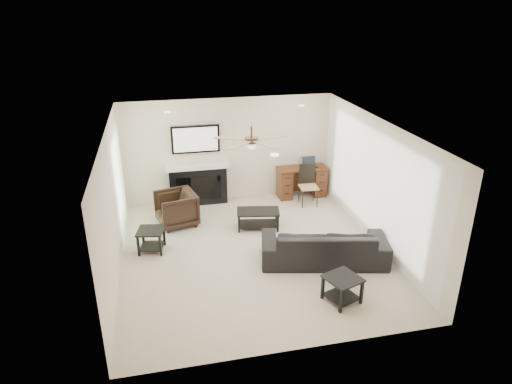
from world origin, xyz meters
TOP-DOWN VIEW (x-y plane):
  - room_shell at (0.19, 0.08)m, footprint 5.50×5.54m
  - sofa at (1.23, -0.57)m, footprint 2.47×1.40m
  - armchair at (-1.37, 1.58)m, footprint 0.98×0.96m
  - coffee_table at (0.33, 1.03)m, footprint 0.98×0.65m
  - end_table_near at (1.08, -1.82)m, footprint 0.67×0.67m
  - end_table_left at (-1.92, 0.53)m, footprint 0.59×0.59m
  - fireplace_unit at (-0.78, 2.58)m, footprint 1.52×0.34m
  - desk at (1.78, 2.51)m, footprint 1.22×0.56m
  - desk_chair at (1.78, 1.96)m, footprint 0.45×0.47m
  - laptop at (1.98, 2.49)m, footprint 0.33×0.24m

SIDE VIEW (x-z plane):
  - coffee_table at x=0.33m, z-range 0.00..0.40m
  - end_table_near at x=1.08m, z-range 0.00..0.45m
  - end_table_left at x=-1.92m, z-range 0.00..0.45m
  - sofa at x=1.23m, z-range 0.00..0.68m
  - armchair at x=-1.37m, z-range 0.00..0.75m
  - desk at x=1.78m, z-range 0.00..0.76m
  - desk_chair at x=1.78m, z-range 0.00..0.97m
  - laptop at x=1.98m, z-range 0.76..0.99m
  - fireplace_unit at x=-0.78m, z-range 0.00..1.91m
  - room_shell at x=0.19m, z-range 0.42..2.94m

